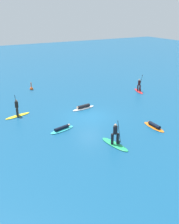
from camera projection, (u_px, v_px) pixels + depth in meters
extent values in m
plane|color=navy|center=(90.00, 117.00, 26.37)|extent=(120.00, 120.00, 0.00)
ellipsoid|color=white|center=(83.00, 108.00, 28.45)|extent=(2.78, 0.97, 0.10)
cylinder|color=black|center=(84.00, 106.00, 28.40)|extent=(1.46, 0.53, 0.35)
sphere|color=tan|center=(77.00, 108.00, 27.93)|extent=(0.24, 0.24, 0.22)
ellipsoid|color=red|center=(139.00, 91.00, 34.37)|extent=(1.28, 2.53, 0.08)
cylinder|color=#381414|center=(140.00, 88.00, 34.17)|extent=(0.22, 0.22, 0.78)
cylinder|color=#381414|center=(138.00, 88.00, 34.25)|extent=(0.22, 0.22, 0.78)
cylinder|color=#381414|center=(139.00, 83.00, 33.96)|extent=(0.40, 0.40, 0.59)
sphere|color=tan|center=(139.00, 80.00, 33.81)|extent=(0.28, 0.28, 0.22)
cylinder|color=black|center=(141.00, 83.00, 34.15)|extent=(0.43, 0.17, 2.09)
cube|color=black|center=(140.00, 90.00, 34.52)|extent=(0.21, 0.12, 0.32)
ellipsoid|color=yellow|center=(18.00, 116.00, 26.48)|extent=(2.77, 1.28, 0.08)
cylinder|color=black|center=(17.00, 111.00, 26.52)|extent=(0.26, 0.26, 0.85)
cylinder|color=black|center=(17.00, 112.00, 26.10)|extent=(0.26, 0.26, 0.85)
cylinder|color=black|center=(17.00, 105.00, 26.05)|extent=(0.42, 0.42, 0.60)
sphere|color=brown|center=(16.00, 101.00, 25.90)|extent=(0.25, 0.25, 0.21)
cylinder|color=black|center=(17.00, 106.00, 25.79)|extent=(0.15, 0.40, 2.18)
cube|color=black|center=(18.00, 116.00, 26.17)|extent=(0.11, 0.21, 0.32)
ellipsoid|color=orange|center=(154.00, 127.00, 23.99)|extent=(0.77, 2.60, 0.07)
cylinder|color=black|center=(154.00, 125.00, 23.87)|extent=(0.37, 1.37, 0.33)
sphere|color=brown|center=(149.00, 122.00, 24.52)|extent=(0.21, 0.21, 0.20)
ellipsoid|color=#23B266|center=(115.00, 144.00, 20.88)|extent=(1.13, 2.93, 0.10)
cylinder|color=black|center=(112.00, 139.00, 20.68)|extent=(0.25, 0.25, 0.88)
cylinder|color=black|center=(118.00, 139.00, 20.72)|extent=(0.25, 0.25, 0.88)
cylinder|color=black|center=(115.00, 130.00, 20.42)|extent=(0.39, 0.39, 0.64)
sphere|color=tan|center=(116.00, 125.00, 20.27)|extent=(0.23, 0.23, 0.21)
cylinder|color=black|center=(119.00, 132.00, 20.53)|extent=(0.44, 0.11, 2.01)
cube|color=black|center=(119.00, 143.00, 20.88)|extent=(0.21, 0.09, 0.32)
ellipsoid|color=#33C6CC|center=(62.00, 130.00, 23.39)|extent=(2.54, 1.25, 0.10)
cylinder|color=black|center=(62.00, 128.00, 23.28)|extent=(1.46, 0.63, 0.29)
sphere|color=beige|center=(69.00, 125.00, 23.81)|extent=(0.29, 0.29, 0.24)
sphere|color=#E55119|center=(31.00, 89.00, 35.14)|extent=(0.46, 0.46, 0.46)
cylinder|color=#E55119|center=(31.00, 86.00, 35.00)|extent=(0.12, 0.12, 0.98)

